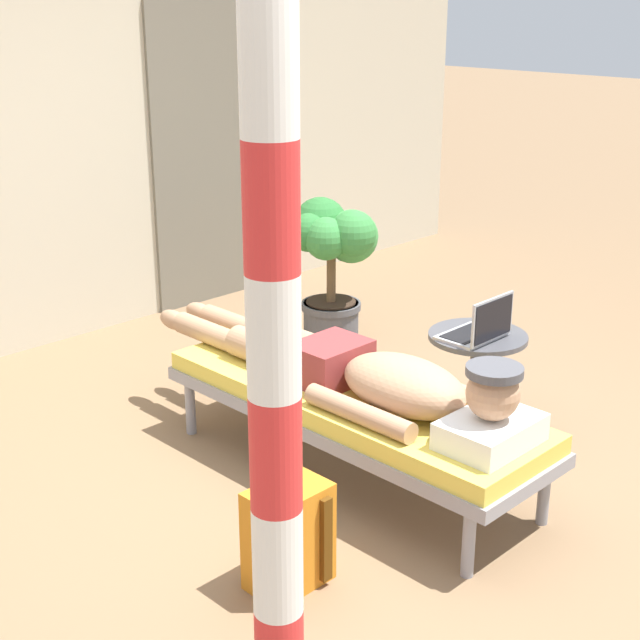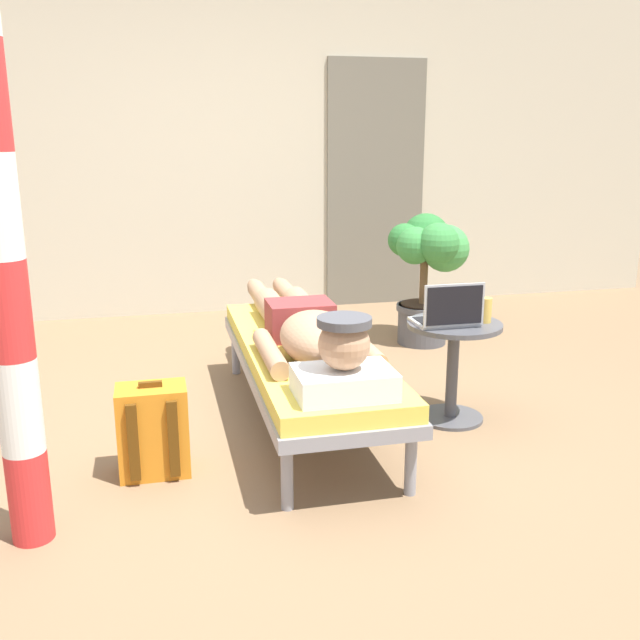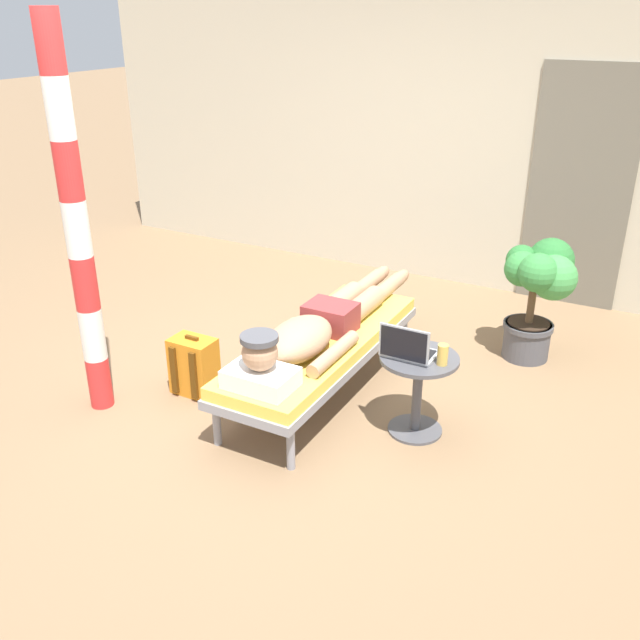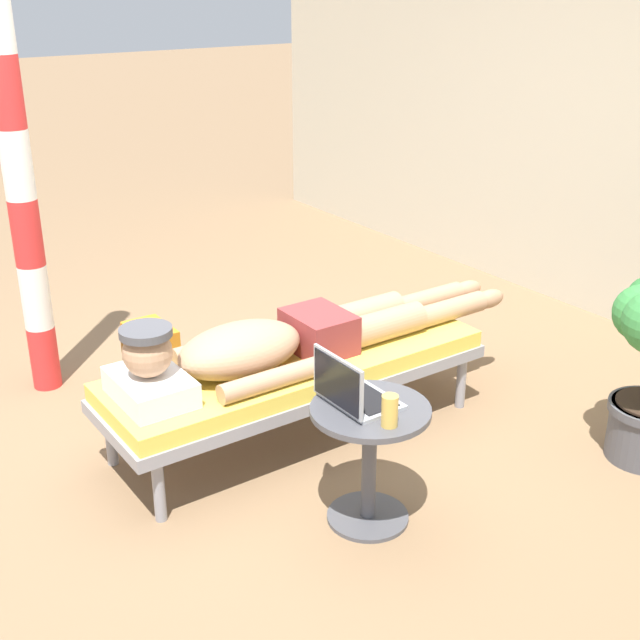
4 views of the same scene
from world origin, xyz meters
TOP-DOWN VIEW (x-y plane):
  - ground_plane at (0.00, 0.00)m, footprint 40.00×40.00m
  - house_wall_back at (0.18, 2.72)m, footprint 7.60×0.20m
  - house_door_panel at (1.32, 2.61)m, footprint 0.84×0.03m
  - lounge_chair at (0.18, 0.15)m, footprint 0.62×1.89m
  - person_reclining at (0.18, 0.08)m, footprint 0.53×2.17m
  - side_table at (0.93, 0.01)m, footprint 0.48×0.48m
  - laptop at (0.87, -0.04)m, footprint 0.31×0.24m
  - drink_glass at (1.08, -0.02)m, footprint 0.06×0.06m
  - backpack at (-0.58, -0.25)m, footprint 0.30×0.26m
  - potted_plant at (1.32, 1.37)m, footprint 0.54×0.61m

SIDE VIEW (x-z plane):
  - ground_plane at x=0.00m, z-range 0.00..0.00m
  - backpack at x=-0.58m, z-range -0.02..0.41m
  - lounge_chair at x=0.18m, z-range 0.14..0.56m
  - side_table at x=0.93m, z-range 0.09..0.62m
  - person_reclining at x=0.18m, z-range 0.36..0.68m
  - laptop at x=0.87m, z-range 0.47..0.69m
  - potted_plant at x=1.32m, z-range 0.13..1.03m
  - drink_glass at x=1.08m, z-range 0.52..0.65m
  - house_door_panel at x=1.32m, z-range 0.00..2.04m
  - house_wall_back at x=0.18m, z-range 0.00..2.70m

